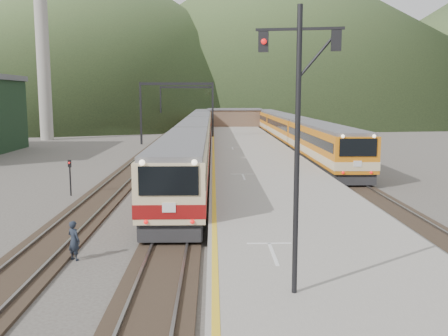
{
  "coord_description": "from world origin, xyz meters",
  "views": [
    {
      "loc": [
        1.79,
        -10.02,
        6.22
      ],
      "look_at": [
        2.46,
        19.21,
        2.0
      ],
      "focal_mm": 40.0,
      "sensor_mm": 36.0,
      "label": 1
    }
  ],
  "objects_px": {
    "main_train": "(200,126)",
    "signal_mast": "(298,123)",
    "worker": "(74,241)",
    "second_train": "(288,128)"
  },
  "relations": [
    {
      "from": "signal_mast",
      "to": "worker",
      "type": "bearing_deg",
      "value": 142.22
    },
    {
      "from": "main_train",
      "to": "worker",
      "type": "bearing_deg",
      "value": -93.83
    },
    {
      "from": "main_train",
      "to": "signal_mast",
      "type": "xyz_separation_m",
      "value": [
        3.97,
        -58.23,
        3.49
      ]
    },
    {
      "from": "second_train",
      "to": "signal_mast",
      "type": "distance_m",
      "value": 52.34
    },
    {
      "from": "signal_mast",
      "to": "worker",
      "type": "relative_size",
      "value": 4.85
    },
    {
      "from": "main_train",
      "to": "second_train",
      "type": "distance_m",
      "value": 13.24
    },
    {
      "from": "main_train",
      "to": "second_train",
      "type": "relative_size",
      "value": 1.62
    },
    {
      "from": "main_train",
      "to": "signal_mast",
      "type": "relative_size",
      "value": 13.66
    },
    {
      "from": "worker",
      "to": "signal_mast",
      "type": "bearing_deg",
      "value": 176.01
    },
    {
      "from": "second_train",
      "to": "worker",
      "type": "bearing_deg",
      "value": -108.12
    }
  ]
}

